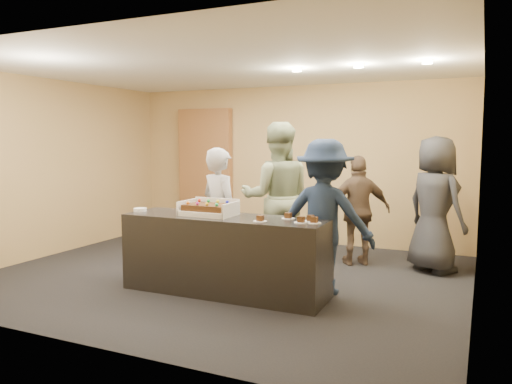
# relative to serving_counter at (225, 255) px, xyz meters

# --- Properties ---
(room) EXTENTS (6.04, 6.00, 2.70)m
(room) POSITION_rel_serving_counter_xyz_m (-0.36, 0.67, 0.90)
(room) COLOR black
(room) RESTS_ON ground
(serving_counter) EXTENTS (2.41, 0.73, 0.90)m
(serving_counter) POSITION_rel_serving_counter_xyz_m (0.00, 0.00, 0.00)
(serving_counter) COLOR black
(serving_counter) RESTS_ON floor
(storage_cabinet) EXTENTS (1.07, 0.15, 2.35)m
(storage_cabinet) POSITION_rel_serving_counter_xyz_m (-2.06, 3.08, 0.72)
(storage_cabinet) COLOR brown
(storage_cabinet) RESTS_ON floor
(cake_box) EXTENTS (0.62, 0.43, 0.18)m
(cake_box) POSITION_rel_serving_counter_xyz_m (-0.22, 0.02, 0.49)
(cake_box) COLOR white
(cake_box) RESTS_ON serving_counter
(sheet_cake) EXTENTS (0.53, 0.36, 0.11)m
(sheet_cake) POSITION_rel_serving_counter_xyz_m (-0.22, -0.00, 0.55)
(sheet_cake) COLOR #331C0B
(sheet_cake) RESTS_ON cake_box
(plate_stack) EXTENTS (0.16, 0.16, 0.04)m
(plate_stack) POSITION_rel_serving_counter_xyz_m (-1.15, -0.07, 0.47)
(plate_stack) COLOR white
(plate_stack) RESTS_ON serving_counter
(slice_a) EXTENTS (0.15, 0.15, 0.07)m
(slice_a) POSITION_rel_serving_counter_xyz_m (0.52, -0.16, 0.47)
(slice_a) COLOR white
(slice_a) RESTS_ON serving_counter
(slice_b) EXTENTS (0.15, 0.15, 0.07)m
(slice_b) POSITION_rel_serving_counter_xyz_m (0.72, 0.14, 0.47)
(slice_b) COLOR white
(slice_b) RESTS_ON serving_counter
(slice_c) EXTENTS (0.15, 0.15, 0.07)m
(slice_c) POSITION_rel_serving_counter_xyz_m (0.95, -0.06, 0.47)
(slice_c) COLOR white
(slice_c) RESTS_ON serving_counter
(slice_d) EXTENTS (0.15, 0.15, 0.07)m
(slice_d) POSITION_rel_serving_counter_xyz_m (1.01, 0.08, 0.47)
(slice_d) COLOR white
(slice_d) RESTS_ON serving_counter
(slice_e) EXTENTS (0.15, 0.15, 0.07)m
(slice_e) POSITION_rel_serving_counter_xyz_m (1.08, -0.02, 0.47)
(slice_e) COLOR white
(slice_e) RESTS_ON serving_counter
(person_server_grey) EXTENTS (0.72, 0.62, 1.68)m
(person_server_grey) POSITION_rel_serving_counter_xyz_m (-0.31, 0.45, 0.39)
(person_server_grey) COLOR #A8A9AE
(person_server_grey) RESTS_ON floor
(person_sage_man) EXTENTS (1.21, 1.10, 2.01)m
(person_sage_man) POSITION_rel_serving_counter_xyz_m (0.17, 1.16, 0.56)
(person_sage_man) COLOR gray
(person_sage_man) RESTS_ON floor
(person_navy_man) EXTENTS (1.18, 0.71, 1.79)m
(person_navy_man) POSITION_rel_serving_counter_xyz_m (1.05, 0.45, 0.44)
(person_navy_man) COLOR #182641
(person_navy_man) RESTS_ON floor
(person_brown_extra) EXTENTS (0.98, 0.79, 1.56)m
(person_brown_extra) POSITION_rel_serving_counter_xyz_m (1.10, 1.96, 0.33)
(person_brown_extra) COLOR brown
(person_brown_extra) RESTS_ON floor
(person_dark_suit) EXTENTS (1.06, 1.01, 1.83)m
(person_dark_suit) POSITION_rel_serving_counter_xyz_m (2.11, 2.02, 0.46)
(person_dark_suit) COLOR #28292D
(person_dark_suit) RESTS_ON floor
(ceiling_spotlights) EXTENTS (1.72, 0.12, 0.03)m
(ceiling_spotlights) POSITION_rel_serving_counter_xyz_m (1.24, 1.17, 2.22)
(ceiling_spotlights) COLOR #FFEAC6
(ceiling_spotlights) RESTS_ON ceiling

